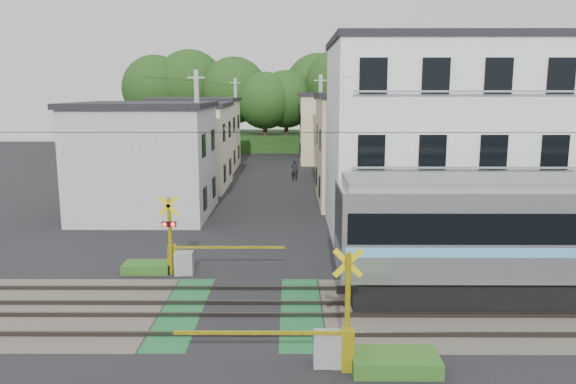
{
  "coord_description": "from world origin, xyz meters",
  "views": [
    {
      "loc": [
        1.57,
        -16.94,
        6.95
      ],
      "look_at": [
        1.46,
        5.0,
        2.96
      ],
      "focal_mm": 35.0,
      "sensor_mm": 36.0,
      "label": 1
    }
  ],
  "objects_px": {
    "crossing_signal_near": "(331,340)",
    "apartment_block": "(438,140)",
    "pedestrian": "(295,170)",
    "crossing_signal_far": "(182,256)"
  },
  "relations": [
    {
      "from": "crossing_signal_near",
      "to": "crossing_signal_far",
      "type": "distance_m",
      "value": 8.95
    },
    {
      "from": "crossing_signal_near",
      "to": "apartment_block",
      "type": "bearing_deg",
      "value": 65.78
    },
    {
      "from": "apartment_block",
      "to": "pedestrian",
      "type": "relative_size",
      "value": 6.21
    },
    {
      "from": "crossing_signal_far",
      "to": "pedestrian",
      "type": "distance_m",
      "value": 23.02
    },
    {
      "from": "crossing_signal_near",
      "to": "apartment_block",
      "type": "xyz_separation_m",
      "value": [
        5.91,
        13.15,
        3.94
      ]
    },
    {
      "from": "crossing_signal_far",
      "to": "apartment_block",
      "type": "bearing_deg",
      "value": 27.78
    },
    {
      "from": "crossing_signal_near",
      "to": "apartment_block",
      "type": "relative_size",
      "value": 0.46
    },
    {
      "from": "crossing_signal_near",
      "to": "apartment_block",
      "type": "height_order",
      "value": "apartment_block"
    },
    {
      "from": "crossing_signal_near",
      "to": "crossing_signal_far",
      "type": "relative_size",
      "value": 1.0
    },
    {
      "from": "pedestrian",
      "to": "apartment_block",
      "type": "bearing_deg",
      "value": 124.15
    }
  ]
}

